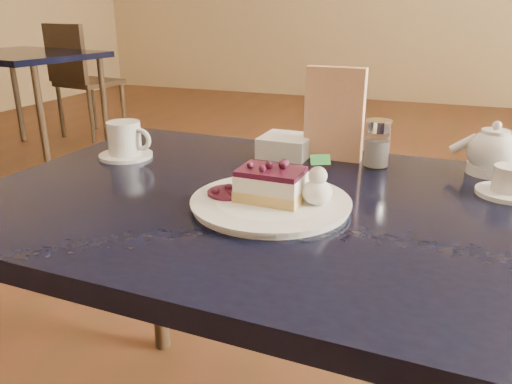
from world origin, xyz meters
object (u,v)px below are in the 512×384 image
(coffee_set, at_px, (126,142))
(tea_set, at_px, (495,159))
(dessert_plate, at_px, (271,203))
(bg_table_far_left, at_px, (34,147))
(main_table, at_px, (279,234))
(cheesecake_slice, at_px, (271,185))

(coffee_set, xyz_separation_m, tea_set, (0.75, 0.13, 0.00))
(tea_set, bearing_deg, dessert_plate, -140.42)
(coffee_set, distance_m, bg_table_far_left, 2.73)
(dessert_plate, height_order, coffee_set, coffee_set)
(dessert_plate, distance_m, bg_table_far_left, 3.12)
(main_table, xyz_separation_m, bg_table_far_left, (-2.41, 1.84, -0.54))
(bg_table_far_left, bearing_deg, main_table, -28.14)
(main_table, relative_size, cheesecake_slice, 9.99)
(dessert_plate, relative_size, cheesecake_slice, 2.36)
(tea_set, bearing_deg, cheesecake_slice, -140.42)
(main_table, distance_m, coffee_set, 0.43)
(coffee_set, height_order, bg_table_far_left, coffee_set)
(dessert_plate, height_order, cheesecake_slice, cheesecake_slice)
(main_table, height_order, tea_set, tea_set)
(dessert_plate, xyz_separation_m, tea_set, (0.36, 0.30, 0.03))
(coffee_set, height_order, tea_set, tea_set)
(main_table, relative_size, dessert_plate, 4.23)
(coffee_set, distance_m, tea_set, 0.76)
(cheesecake_slice, bearing_deg, bg_table_far_left, 143.79)
(coffee_set, bearing_deg, main_table, -16.50)
(dessert_plate, xyz_separation_m, cheesecake_slice, (0.00, 0.00, 0.03))
(coffee_set, bearing_deg, dessert_plate, -22.35)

